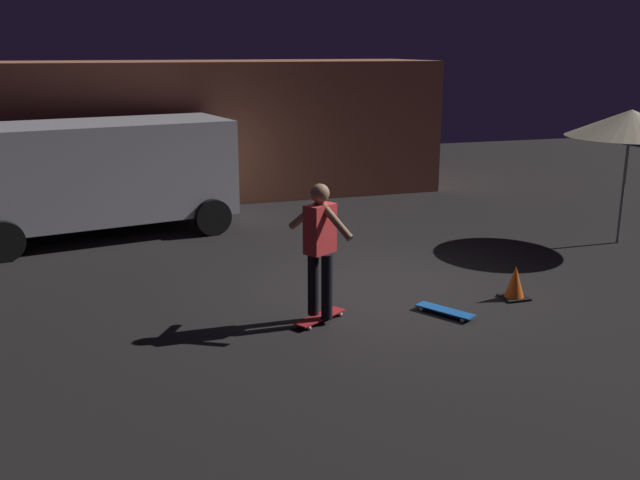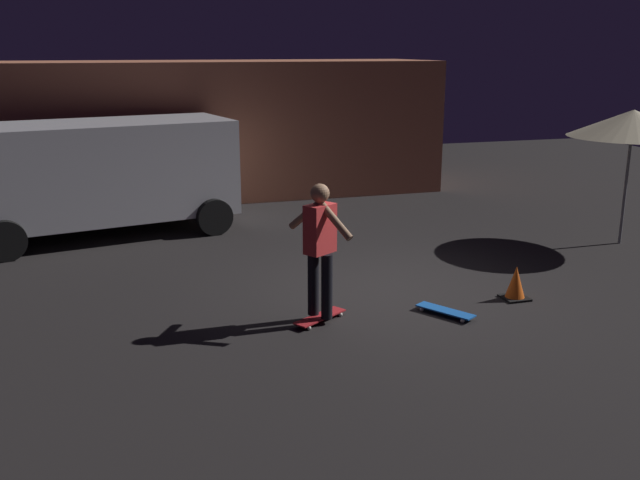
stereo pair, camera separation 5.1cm
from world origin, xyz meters
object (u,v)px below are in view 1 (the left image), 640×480
at_px(parked_van, 98,171).
at_px(traffic_cone, 515,284).
at_px(skateboard_spare, 445,311).
at_px(skater, 320,241).
at_px(patio_umbrella, 631,123).
at_px(skateboard_ridden, 320,317).

distance_m(parked_van, traffic_cone, 7.51).
distance_m(skateboard_spare, skater, 1.89).
distance_m(parked_van, skateboard_spare, 6.98).
bearing_deg(patio_umbrella, parked_van, 159.10).
relative_size(patio_umbrella, traffic_cone, 5.00).
bearing_deg(traffic_cone, parked_van, 135.15).
xyz_separation_m(skateboard_ridden, skater, (-0.00, 0.00, 0.98)).
bearing_deg(traffic_cone, skateboard_spare, -166.71).
xyz_separation_m(parked_van, skater, (2.52, -5.27, -0.12)).
xyz_separation_m(parked_van, traffic_cone, (5.28, -5.25, -0.95)).
xyz_separation_m(skateboard_ridden, skateboard_spare, (1.59, -0.26, 0.00)).
distance_m(skateboard_spare, traffic_cone, 1.22).
bearing_deg(parked_van, skateboard_ridden, -64.49).
distance_m(patio_umbrella, skateboard_spare, 5.40).
xyz_separation_m(patio_umbrella, skateboard_ridden, (-6.06, -2.00, -2.02)).
relative_size(parked_van, skater, 2.92).
height_order(parked_van, skater, parked_van).
bearing_deg(skater, skateboard_spare, -9.25).
distance_m(skateboard_ridden, traffic_cone, 2.77).
xyz_separation_m(patio_umbrella, skateboard_spare, (-4.47, -2.26, -2.02)).
bearing_deg(parked_van, patio_umbrella, -20.90).
relative_size(skateboard_spare, skater, 0.46).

